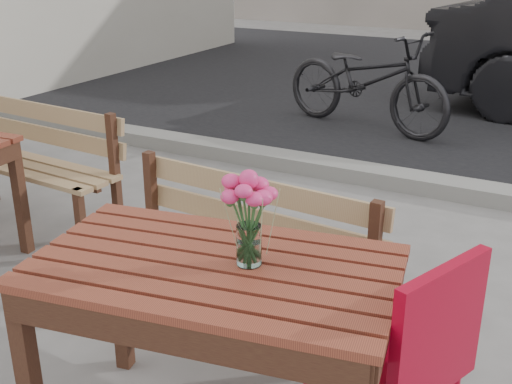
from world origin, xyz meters
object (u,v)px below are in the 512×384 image
bicycle (366,80)px  red_chair (404,355)px  main_table (214,295)px  main_vase (249,207)px

bicycle → red_chair: bearing=-144.1°
main_table → bicycle: bearing=92.7°
main_vase → bicycle: size_ratio=0.18×
red_chair → main_vase: (-0.53, -0.10, 0.46)m
red_chair → bicycle: 4.61m
red_chair → bicycle: bearing=-138.2°
red_chair → main_table: bearing=-55.4°
main_table → main_vase: (0.11, 0.05, 0.33)m
main_table → red_chair: size_ratio=1.52×
main_table → bicycle: 4.58m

